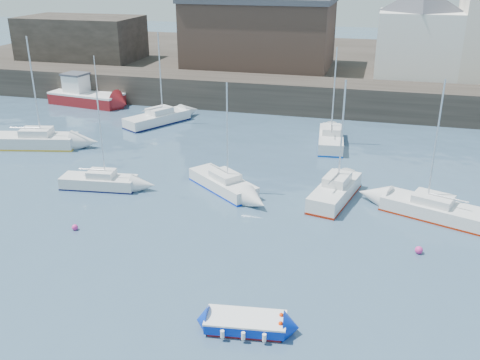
% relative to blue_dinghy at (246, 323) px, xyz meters
% --- Properties ---
extents(water, '(220.00, 220.00, 0.00)m').
position_rel_blue_dinghy_xyz_m(water, '(-3.45, 0.05, -0.35)').
color(water, '#2D4760').
rests_on(water, ground).
extents(quay_wall, '(90.00, 5.00, 3.00)m').
position_rel_blue_dinghy_xyz_m(quay_wall, '(-3.45, 35.05, 1.15)').
color(quay_wall, '#28231E').
rests_on(quay_wall, ground).
extents(land_strip, '(90.00, 32.00, 2.80)m').
position_rel_blue_dinghy_xyz_m(land_strip, '(-3.45, 53.05, 1.05)').
color(land_strip, '#28231E').
rests_on(land_strip, ground).
extents(bldg_east_d, '(11.14, 11.14, 8.95)m').
position_rel_blue_dinghy_xyz_m(bldg_east_d, '(7.55, 41.55, 7.01)').
color(bldg_east_d, white).
rests_on(bldg_east_d, land_strip).
extents(warehouse, '(16.40, 10.40, 7.60)m').
position_rel_blue_dinghy_xyz_m(warehouse, '(-9.45, 43.05, 6.27)').
color(warehouse, '#3D2D26').
rests_on(warehouse, land_strip).
extents(bldg_west, '(14.00, 8.00, 5.00)m').
position_rel_blue_dinghy_xyz_m(bldg_west, '(-31.45, 42.05, 4.95)').
color(bldg_west, '#353028').
rests_on(bldg_west, land_strip).
extents(blue_dinghy, '(3.47, 1.97, 0.63)m').
position_rel_blue_dinghy_xyz_m(blue_dinghy, '(0.00, 0.00, 0.00)').
color(blue_dinghy, maroon).
rests_on(blue_dinghy, ground).
extents(fishing_boat, '(8.14, 4.00, 5.17)m').
position_rel_blue_dinghy_xyz_m(fishing_boat, '(-25.55, 31.58, 0.65)').
color(fishing_boat, maroon).
rests_on(fishing_boat, ground).
extents(sailboat_a, '(5.15, 2.19, 6.50)m').
position_rel_blue_dinghy_xyz_m(sailboat_a, '(-13.07, 11.80, 0.11)').
color(sailboat_a, silver).
rests_on(sailboat_a, ground).
extents(sailboat_b, '(5.52, 4.91, 7.24)m').
position_rel_blue_dinghy_xyz_m(sailboat_b, '(-5.04, 13.68, 0.12)').
color(sailboat_b, silver).
rests_on(sailboat_b, ground).
extents(sailboat_c, '(3.03, 5.98, 7.53)m').
position_rel_blue_dinghy_xyz_m(sailboat_c, '(2.25, 13.96, 0.23)').
color(sailboat_c, silver).
rests_on(sailboat_c, ground).
extents(sailboat_d, '(6.69, 4.12, 8.13)m').
position_rel_blue_dinghy_xyz_m(sailboat_d, '(8.26, 12.95, 0.14)').
color(sailboat_d, silver).
rests_on(sailboat_d, ground).
extents(sailboat_e, '(7.15, 3.65, 8.79)m').
position_rel_blue_dinghy_xyz_m(sailboat_e, '(-22.31, 18.03, 0.22)').
color(sailboat_e, silver).
rests_on(sailboat_e, ground).
extents(sailboat_f, '(2.52, 6.19, 7.84)m').
position_rel_blue_dinghy_xyz_m(sailboat_f, '(0.85, 24.73, 0.20)').
color(sailboat_f, silver).
rests_on(sailboat_f, ground).
extents(sailboat_h, '(4.95, 6.56, 8.22)m').
position_rel_blue_dinghy_xyz_m(sailboat_h, '(-15.29, 26.81, 0.18)').
color(sailboat_h, silver).
rests_on(sailboat_h, ground).
extents(buoy_near, '(0.34, 0.34, 0.34)m').
position_rel_blue_dinghy_xyz_m(buoy_near, '(-11.47, 6.04, -0.35)').
color(buoy_near, '#D82E89').
rests_on(buoy_near, ground).
extents(buoy_mid, '(0.41, 0.41, 0.41)m').
position_rel_blue_dinghy_xyz_m(buoy_mid, '(7.13, 8.33, -0.35)').
color(buoy_mid, '#D82E89').
rests_on(buoy_mid, ground).
extents(buoy_far, '(0.39, 0.39, 0.39)m').
position_rel_blue_dinghy_xyz_m(buoy_far, '(-3.78, 13.82, -0.35)').
color(buoy_far, '#D82E89').
rests_on(buoy_far, ground).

